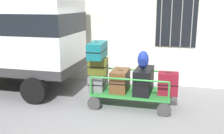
{
  "coord_description": "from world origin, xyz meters",
  "views": [
    {
      "loc": [
        1.26,
        -5.64,
        2.53
      ],
      "look_at": [
        -0.25,
        0.54,
        0.97
      ],
      "focal_mm": 41.48,
      "sensor_mm": 36.0,
      "label": 1
    }
  ],
  "objects_px": {
    "luggage_cart": "(132,93)",
    "suitcase_left_top": "(97,50)",
    "suitcase_midright_bottom": "(168,84)",
    "van": "(7,35)",
    "suitcase_left_bottom": "(98,81)",
    "suitcase_center_bottom": "(144,80)",
    "suitcase_left_middle": "(98,66)",
    "backpack": "(143,60)",
    "suitcase_midleft_bottom": "(120,80)"
  },
  "relations": [
    {
      "from": "luggage_cart",
      "to": "backpack",
      "type": "height_order",
      "value": "backpack"
    },
    {
      "from": "suitcase_center_bottom",
      "to": "suitcase_left_middle",
      "type": "bearing_deg",
      "value": 178.96
    },
    {
      "from": "suitcase_midleft_bottom",
      "to": "backpack",
      "type": "xyz_separation_m",
      "value": [
        0.57,
        -0.02,
        0.56
      ]
    },
    {
      "from": "suitcase_midright_bottom",
      "to": "backpack",
      "type": "distance_m",
      "value": 0.84
    },
    {
      "from": "suitcase_center_bottom",
      "to": "luggage_cart",
      "type": "bearing_deg",
      "value": -179.65
    },
    {
      "from": "van",
      "to": "backpack",
      "type": "bearing_deg",
      "value": -7.15
    },
    {
      "from": "suitcase_left_top",
      "to": "suitcase_center_bottom",
      "type": "xyz_separation_m",
      "value": [
        1.19,
        0.02,
        -0.72
      ]
    },
    {
      "from": "suitcase_left_top",
      "to": "suitcase_midleft_bottom",
      "type": "relative_size",
      "value": 1.19
    },
    {
      "from": "suitcase_left_top",
      "to": "suitcase_midleft_bottom",
      "type": "height_order",
      "value": "suitcase_left_top"
    },
    {
      "from": "luggage_cart",
      "to": "suitcase_center_bottom",
      "type": "relative_size",
      "value": 2.21
    },
    {
      "from": "van",
      "to": "suitcase_left_middle",
      "type": "xyz_separation_m",
      "value": [
        2.94,
        -0.45,
        -0.65
      ]
    },
    {
      "from": "van",
      "to": "suitcase_left_bottom",
      "type": "distance_m",
      "value": 3.16
    },
    {
      "from": "suitcase_left_top",
      "to": "suitcase_midleft_bottom",
      "type": "distance_m",
      "value": 0.96
    },
    {
      "from": "suitcase_left_middle",
      "to": "suitcase_midleft_bottom",
      "type": "xyz_separation_m",
      "value": [
        0.59,
        -0.05,
        -0.33
      ]
    },
    {
      "from": "van",
      "to": "suitcase_left_top",
      "type": "bearing_deg",
      "value": -9.56
    },
    {
      "from": "van",
      "to": "suitcase_left_middle",
      "type": "relative_size",
      "value": 8.4
    },
    {
      "from": "suitcase_left_middle",
      "to": "suitcase_left_top",
      "type": "xyz_separation_m",
      "value": [
        0.0,
        -0.04,
        0.42
      ]
    },
    {
      "from": "luggage_cart",
      "to": "suitcase_midright_bottom",
      "type": "distance_m",
      "value": 0.95
    },
    {
      "from": "backpack",
      "to": "suitcase_left_middle",
      "type": "bearing_deg",
      "value": 176.85
    },
    {
      "from": "van",
      "to": "luggage_cart",
      "type": "xyz_separation_m",
      "value": [
        3.83,
        -0.47,
        -1.32
      ]
    },
    {
      "from": "suitcase_midleft_bottom",
      "to": "suitcase_left_bottom",
      "type": "bearing_deg",
      "value": 174.62
    },
    {
      "from": "van",
      "to": "suitcase_midleft_bottom",
      "type": "height_order",
      "value": "van"
    },
    {
      "from": "suitcase_left_bottom",
      "to": "suitcase_left_top",
      "type": "xyz_separation_m",
      "value": [
        0.0,
        -0.05,
        0.83
      ]
    },
    {
      "from": "suitcase_left_middle",
      "to": "suitcase_midleft_bottom",
      "type": "bearing_deg",
      "value": -4.71
    },
    {
      "from": "van",
      "to": "suitcase_left_bottom",
      "type": "relative_size",
      "value": 5.48
    },
    {
      "from": "suitcase_left_top",
      "to": "suitcase_center_bottom",
      "type": "relative_size",
      "value": 0.92
    },
    {
      "from": "suitcase_left_top",
      "to": "suitcase_midleft_bottom",
      "type": "bearing_deg",
      "value": -0.42
    },
    {
      "from": "luggage_cart",
      "to": "suitcase_left_bottom",
      "type": "distance_m",
      "value": 0.93
    },
    {
      "from": "backpack",
      "to": "suitcase_left_top",
      "type": "bearing_deg",
      "value": 179.04
    },
    {
      "from": "suitcase_left_bottom",
      "to": "suitcase_left_middle",
      "type": "xyz_separation_m",
      "value": [
        0.0,
        -0.01,
        0.41
      ]
    },
    {
      "from": "suitcase_midleft_bottom",
      "to": "backpack",
      "type": "relative_size",
      "value": 1.6
    },
    {
      "from": "luggage_cart",
      "to": "suitcase_left_top",
      "type": "xyz_separation_m",
      "value": [
        -0.89,
        -0.02,
        1.08
      ]
    },
    {
      "from": "suitcase_left_middle",
      "to": "suitcase_midright_bottom",
      "type": "relative_size",
      "value": 0.93
    },
    {
      "from": "suitcase_left_bottom",
      "to": "backpack",
      "type": "height_order",
      "value": "backpack"
    },
    {
      "from": "van",
      "to": "suitcase_left_bottom",
      "type": "xyz_separation_m",
      "value": [
        2.94,
        -0.44,
        -1.07
      ]
    },
    {
      "from": "van",
      "to": "suitcase_center_bottom",
      "type": "distance_m",
      "value": 4.26
    },
    {
      "from": "suitcase_center_bottom",
      "to": "suitcase_left_top",
      "type": "bearing_deg",
      "value": -178.89
    },
    {
      "from": "luggage_cart",
      "to": "suitcase_midright_bottom",
      "type": "height_order",
      "value": "suitcase_midright_bottom"
    },
    {
      "from": "van",
      "to": "suitcase_center_bottom",
      "type": "bearing_deg",
      "value": -6.52
    },
    {
      "from": "suitcase_left_bottom",
      "to": "backpack",
      "type": "relative_size",
      "value": 1.78
    },
    {
      "from": "suitcase_left_middle",
      "to": "suitcase_midright_bottom",
      "type": "xyz_separation_m",
      "value": [
        1.78,
        -0.04,
        -0.33
      ]
    },
    {
      "from": "suitcase_left_bottom",
      "to": "suitcase_center_bottom",
      "type": "bearing_deg",
      "value": -1.37
    },
    {
      "from": "van",
      "to": "suitcase_center_bottom",
      "type": "xyz_separation_m",
      "value": [
        4.13,
        -0.47,
        -0.95
      ]
    },
    {
      "from": "suitcase_left_bottom",
      "to": "suitcase_center_bottom",
      "type": "xyz_separation_m",
      "value": [
        1.19,
        -0.03,
        0.11
      ]
    },
    {
      "from": "suitcase_midleft_bottom",
      "to": "suitcase_center_bottom",
      "type": "xyz_separation_m",
      "value": [
        0.59,
        0.03,
        0.04
      ]
    },
    {
      "from": "van",
      "to": "suitcase_midright_bottom",
      "type": "distance_m",
      "value": 4.85
    },
    {
      "from": "suitcase_left_bottom",
      "to": "suitcase_left_middle",
      "type": "bearing_deg",
      "value": -90.0
    },
    {
      "from": "van",
      "to": "suitcase_left_top",
      "type": "relative_size",
      "value": 5.14
    },
    {
      "from": "van",
      "to": "suitcase_left_bottom",
      "type": "height_order",
      "value": "van"
    },
    {
      "from": "backpack",
      "to": "suitcase_midright_bottom",
      "type": "bearing_deg",
      "value": 2.35
    }
  ]
}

